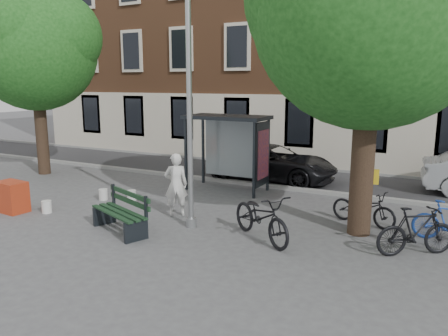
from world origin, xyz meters
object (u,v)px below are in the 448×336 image
bike_d (416,231)px  notice_sign (372,189)px  bike_a (364,207)px  red_stand (12,197)px  bench (121,214)px  painter (176,185)px  car_dark (272,163)px  bus_shelter (238,136)px  lamppost (190,121)px  bike_c (261,216)px

bike_d → notice_sign: size_ratio=1.10×
bike_a → red_stand: size_ratio=2.00×
bike_a → notice_sign: size_ratio=1.08×
bench → notice_sign: notice_sign is taller
painter → car_dark: (0.75, 5.52, -0.21)m
bus_shelter → bike_a: bus_shelter is taller
bus_shelter → painter: bearing=-95.0°
painter → red_stand: painter is taller
painter → bike_d: 6.28m
bus_shelter → bench: bearing=-98.2°
lamppost → bike_c: lamppost is taller
notice_sign → bike_c: bearing=-157.4°
bike_a → car_dark: 5.71m
painter → bench: (-0.45, -1.82, -0.43)m
painter → bike_d: bearing=143.1°
lamppost → bike_a: 5.12m
car_dark → lamppost: bearing=-179.0°
bench → red_stand: (-4.01, -0.12, -0.01)m
bus_shelter → red_stand: bearing=-131.6°
bike_d → car_dark: 7.85m
bus_shelter → notice_sign: bus_shelter is taller
bike_a → notice_sign: 1.04m
bike_d → notice_sign: bearing=14.8°
bike_a → bike_d: size_ratio=0.99×
lamppost → car_dark: size_ratio=1.24×
bike_a → painter: bearing=125.6°
painter → red_stand: size_ratio=1.99×
car_dark → red_stand: (-5.21, -7.46, -0.24)m
notice_sign → lamppost: bearing=-172.7°
bench → red_stand: size_ratio=2.27×
painter → bike_a: 5.14m
bike_c → car_dark: 6.62m
lamppost → bike_c: (2.00, -0.06, -2.20)m
bike_c → car_dark: bearing=53.1°
red_stand → bench: bearing=1.7°
car_dark → bike_d: bearing=-135.8°
bench → bike_c: 3.53m
lamppost → bike_d: (5.36, 0.62, -2.23)m
bike_a → car_dark: car_dark is taller
lamppost → bench: (-1.36, -1.14, -2.32)m
red_stand → car_dark: bearing=55.1°
bench → bike_c: bearing=39.5°
car_dark → red_stand: car_dark is taller
bike_a → bike_c: bike_c is taller
bus_shelter → bike_c: (2.61, -4.16, -1.33)m
notice_sign → bike_d: bearing=-51.8°
bike_a → notice_sign: notice_sign is taller
bike_d → car_dark: (-5.52, 5.58, 0.14)m
bike_a → bike_c: size_ratio=0.81×
bike_d → bike_c: bearing=65.5°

